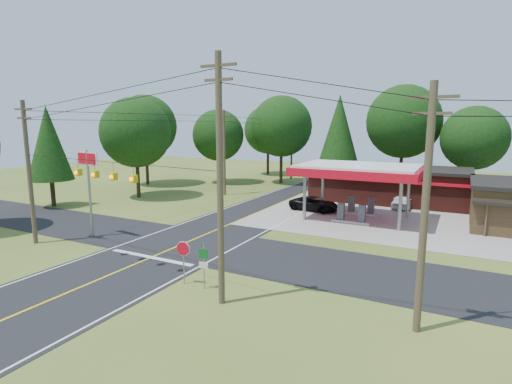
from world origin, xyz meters
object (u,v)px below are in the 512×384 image
at_px(gas_canopy, 358,172).
at_px(suv_car, 314,204).
at_px(sedan_car, 403,200).
at_px(big_stop_sign, 88,173).
at_px(octagonal_stop_sign, 183,252).

height_order(gas_canopy, suv_car, gas_canopy).
height_order(sedan_car, big_stop_sign, big_stop_sign).
height_order(suv_car, octagonal_stop_sign, octagonal_stop_sign).
xyz_separation_m(suv_car, octagonal_stop_sign, (0.00, -20.51, 1.09)).
relative_size(sedan_car, octagonal_stop_sign, 1.89).
bearing_deg(sedan_car, big_stop_sign, -130.14).
xyz_separation_m(gas_canopy, big_stop_sign, (-16.20, -15.01, 0.56)).
height_order(suv_car, sedan_car, sedan_car).
bearing_deg(gas_canopy, sedan_car, 67.00).
xyz_separation_m(gas_canopy, sedan_car, (3.00, 7.07, -3.50)).
distance_m(suv_car, sedan_car, 9.34).
distance_m(gas_canopy, sedan_car, 8.44).
distance_m(suv_car, big_stop_sign, 20.66).
bearing_deg(big_stop_sign, suv_car, 54.67).
xyz_separation_m(gas_canopy, octagonal_stop_sign, (-4.50, -19.01, -2.50)).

